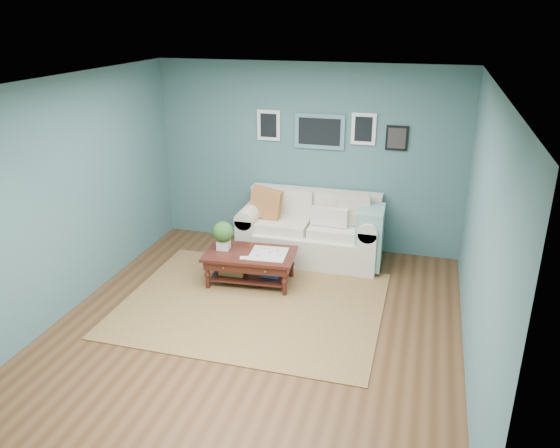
% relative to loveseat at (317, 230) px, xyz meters
% --- Properties ---
extents(room_shell, '(5.00, 5.02, 2.70)m').
position_rel_loveseat_xyz_m(room_shell, '(-0.26, -1.97, 0.94)').
color(room_shell, brown).
rests_on(room_shell, ground).
extents(area_rug, '(3.10, 2.48, 0.01)m').
position_rel_loveseat_xyz_m(area_rug, '(-0.46, -1.54, -0.42)').
color(area_rug, brown).
rests_on(area_rug, ground).
extents(loveseat, '(2.02, 0.92, 1.04)m').
position_rel_loveseat_xyz_m(loveseat, '(0.00, 0.00, 0.00)').
color(loveseat, beige).
rests_on(loveseat, ground).
extents(coffee_table, '(1.21, 0.77, 0.81)m').
position_rel_loveseat_xyz_m(coffee_table, '(-0.73, -1.01, -0.06)').
color(coffee_table, black).
rests_on(coffee_table, ground).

